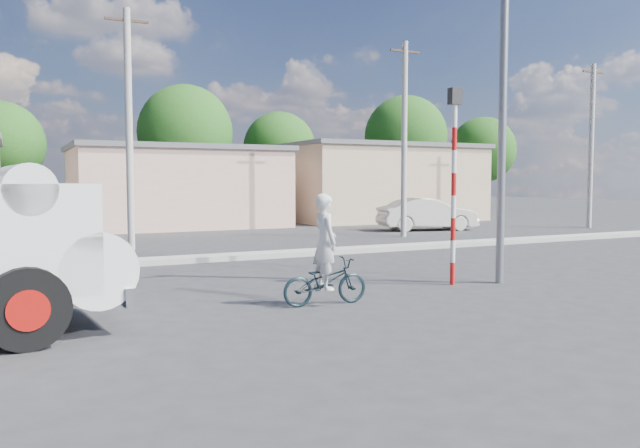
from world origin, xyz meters
name	(u,v)px	position (x,y,z in m)	size (l,w,h in m)	color
ground_plane	(363,310)	(0.00, 0.00, 0.00)	(120.00, 120.00, 0.00)	#2A2A2D
median	(225,257)	(0.00, 8.00, 0.08)	(40.00, 0.80, 0.16)	#99968E
bicycle	(325,282)	(-0.39, 0.74, 0.44)	(0.58, 1.68, 0.88)	black
cyclist	(325,258)	(-0.39, 0.74, 0.90)	(0.65, 0.43, 1.79)	silver
car_cream	(427,214)	(11.90, 14.30, 0.76)	(1.60, 4.59, 1.51)	beige
car_red	(408,211)	(13.82, 18.67, 0.68)	(1.61, 4.01, 1.37)	#B61300
traffic_pole	(454,169)	(3.20, 1.50, 2.59)	(0.28, 0.18, 4.36)	red
streetlight	(498,62)	(4.14, 1.20, 4.96)	(2.34, 0.22, 9.00)	slate
building_row	(159,184)	(1.10, 22.00, 2.13)	(37.80, 7.30, 4.44)	beige
tree_row	(237,139)	(7.45, 28.53, 4.96)	(51.24, 7.43, 8.42)	#38281E
utility_poles	(275,134)	(3.25, 12.00, 4.07)	(35.40, 0.24, 8.00)	#99968E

